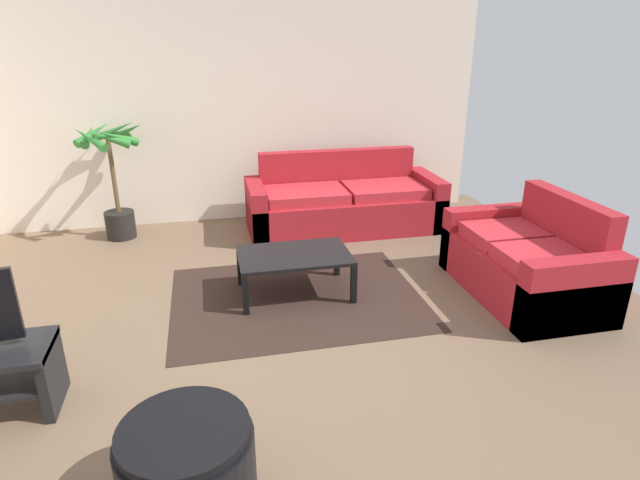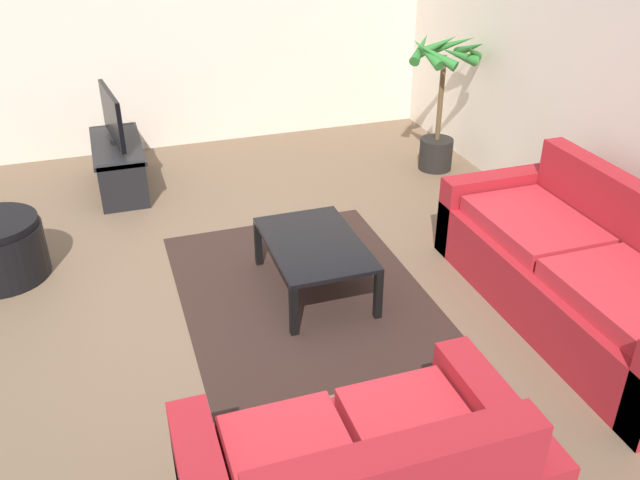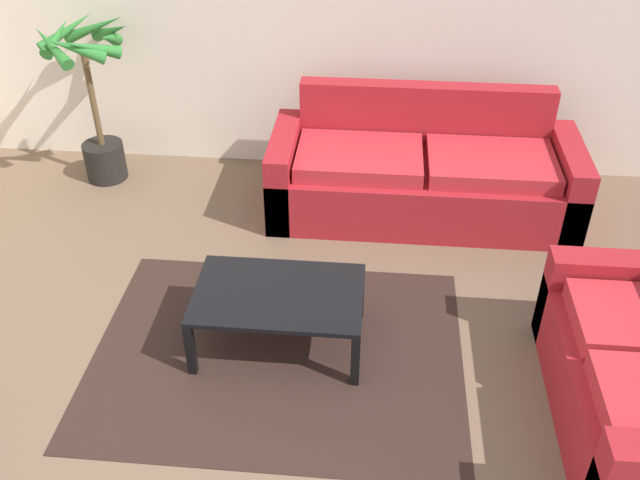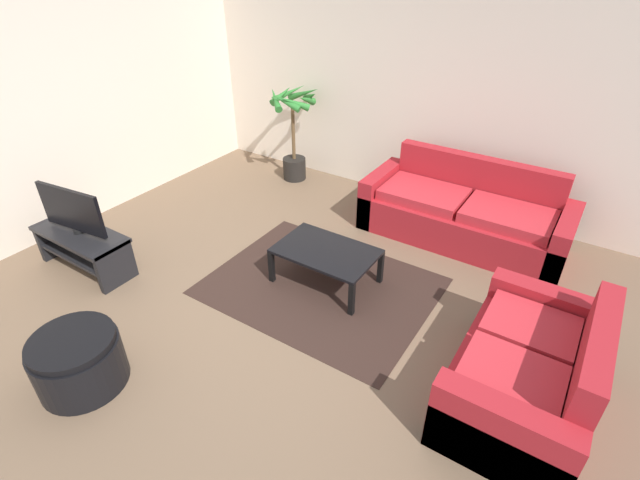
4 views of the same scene
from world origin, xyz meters
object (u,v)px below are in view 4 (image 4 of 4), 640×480
object	(u,v)px
couch_main	(464,215)
potted_palm	(294,133)
tv	(72,210)
coffee_table	(326,254)
ottoman	(79,361)
tv_stand	(83,245)
couch_loveseat	(527,374)

from	to	relation	value
couch_main	potted_palm	xyz separation A→B (m)	(-2.61, 0.28, 0.39)
tv	coffee_table	xyz separation A→B (m)	(2.27, 1.18, -0.36)
coffee_table	ottoman	size ratio (longest dim) A/B	1.47
couch_main	potted_palm	bearing A→B (deg)	173.94
ottoman	couch_main	bearing A→B (deg)	64.32
tv_stand	tv	distance (m)	0.42
couch_main	ottoman	size ratio (longest dim) A/B	3.42
couch_loveseat	ottoman	xyz separation A→B (m)	(-2.95, -1.70, -0.07)
couch_loveseat	coffee_table	bearing A→B (deg)	167.47
couch_main	couch_loveseat	bearing A→B (deg)	-60.58
couch_main	coffee_table	world-z (taller)	couch_main
potted_palm	coffee_table	bearing A→B (deg)	-47.27
tv_stand	coffee_table	bearing A→B (deg)	27.55
potted_palm	ottoman	distance (m)	4.12
tv	couch_main	bearing A→B (deg)	41.29
tv_stand	potted_palm	distance (m)	3.13
couch_main	couch_loveseat	distance (m)	2.34
coffee_table	potted_palm	distance (m)	2.56
coffee_table	tv	bearing A→B (deg)	-152.52
tv_stand	ottoman	xyz separation A→B (m)	(1.36, -0.96, -0.06)
couch_loveseat	ottoman	bearing A→B (deg)	-150.09
tv_stand	ottoman	world-z (taller)	ottoman
coffee_table	potted_palm	xyz separation A→B (m)	(-1.72, 1.87, 0.35)
couch_loveseat	potted_palm	world-z (taller)	potted_palm
tv_stand	potted_palm	xyz separation A→B (m)	(0.55, 3.05, 0.40)
couch_loveseat	tv_stand	world-z (taller)	couch_loveseat
couch_main	tv_stand	world-z (taller)	couch_main
couch_loveseat	couch_main	bearing A→B (deg)	119.42
ottoman	tv	bearing A→B (deg)	144.58
couch_loveseat	potted_palm	distance (m)	4.43
tv_stand	potted_palm	world-z (taller)	potted_palm
couch_loveseat	ottoman	world-z (taller)	couch_loveseat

